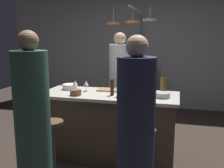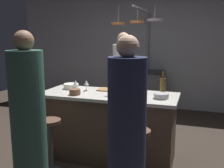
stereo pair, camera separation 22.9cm
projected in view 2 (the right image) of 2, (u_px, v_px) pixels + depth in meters
name	position (u px, v px, depth m)	size (l,w,h in m)	color
ground_plane	(109.00, 157.00, 3.58)	(9.00, 9.00, 0.00)	#382D26
back_wall	(149.00, 51.00, 6.00)	(6.40, 0.16, 2.60)	#9EA3A8
kitchen_island	(109.00, 126.00, 3.50)	(1.80, 0.72, 0.90)	brown
stove_range	(144.00, 91.00, 5.78)	(0.80, 0.64, 0.89)	#47474C
chef	(123.00, 87.00, 4.44)	(0.36, 0.36, 1.70)	white
bar_stool_left	(51.00, 144.00, 3.09)	(0.28, 0.28, 0.68)	#4C4C51
guest_left	(28.00, 120.00, 2.69)	(0.36, 0.36, 1.70)	#33594C
bar_stool_right	(138.00, 157.00, 2.76)	(0.28, 0.28, 0.68)	#4C4C51
guest_right	(127.00, 134.00, 2.36)	(0.35, 0.35, 1.66)	#262D4C
overhead_pot_rack	(141.00, 33.00, 4.98)	(0.91, 1.48, 2.17)	gray
cutting_board	(110.00, 90.00, 3.61)	(0.32, 0.22, 0.02)	#997047
pepper_mill	(111.00, 87.00, 3.29)	(0.05, 0.05, 0.21)	#382319
wine_bottle_white	(120.00, 87.00, 3.23)	(0.07, 0.07, 0.29)	gray
wine_bottle_amber	(163.00, 86.00, 3.30)	(0.07, 0.07, 0.30)	brown
wine_bottle_dark	(142.00, 85.00, 3.37)	(0.07, 0.07, 0.30)	black
wine_glass_by_chef	(76.00, 83.00, 3.59)	(0.07, 0.07, 0.15)	silver
wine_glass_near_right_guest	(141.00, 89.00, 3.15)	(0.07, 0.07, 0.15)	silver
wine_glass_near_left_guest	(86.00, 83.00, 3.56)	(0.07, 0.07, 0.15)	silver
mixing_bowl_ceramic	(71.00, 86.00, 3.72)	(0.21, 0.21, 0.07)	silver
mixing_bowl_wooden	(75.00, 92.00, 3.34)	(0.14, 0.14, 0.07)	brown
mixing_bowl_steel	(161.00, 96.00, 3.14)	(0.18, 0.18, 0.06)	#B7B7BC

